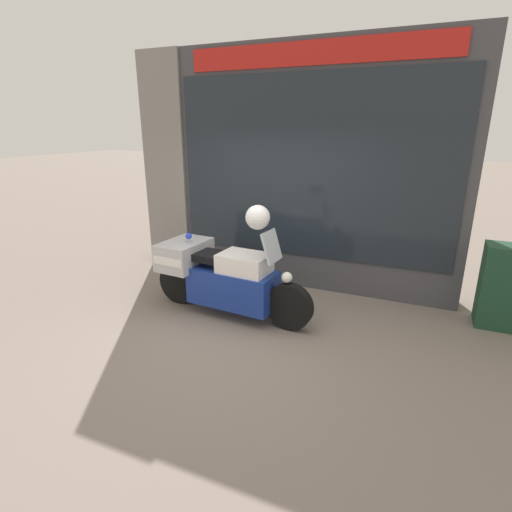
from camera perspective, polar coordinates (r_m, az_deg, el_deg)
The scene contains 5 objects.
ground_plane at distance 5.23m, azimuth -2.95°, elevation -10.78°, with size 60.00×60.00×0.00m, color gray.
shop_building at distance 6.58m, azimuth 1.79°, elevation 12.33°, with size 5.29×0.55×3.71m.
window_display at distance 6.68m, azimuth 7.34°, elevation 0.14°, with size 4.02×0.30×2.01m.
paramedic_motorcycle at distance 5.54m, azimuth -5.13°, elevation -2.72°, with size 2.40×0.81×1.28m.
white_helmet at distance 5.00m, azimuth 0.25°, elevation 5.55°, with size 0.31×0.31×0.31m, color white.
Camera 1 is at (2.07, -4.08, 2.53)m, focal length 28.00 mm.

